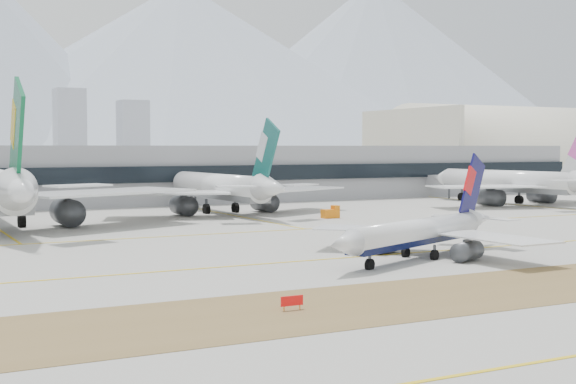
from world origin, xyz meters
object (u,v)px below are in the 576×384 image
widebody_cathay (223,189)px  widebody_china_air (513,183)px  terminal (114,174)px  hangar (505,185)px  taxiing_airliner (423,233)px

widebody_cathay → widebody_china_air: widebody_cathay is taller
terminal → hangar: 156.05m
taxiing_airliner → widebody_cathay: bearing=-117.3°
widebody_china_air → terminal: bearing=51.4°
taxiing_airliner → widebody_cathay: widebody_cathay is taller
widebody_china_air → terminal: (-88.17, 55.11, 2.03)m
widebody_china_air → hangar: size_ratio=0.63×
terminal → widebody_cathay: bearing=-76.0°
widebody_china_air → hangar: (66.39, 75.28, -5.33)m
terminal → taxiing_airliner: bearing=-86.5°
widebody_cathay → terminal: 48.18m
terminal → hangar: hangar is taller
widebody_cathay → hangar: (142.93, 66.87, -5.36)m
taxiing_airliner → widebody_china_air: (80.52, 69.32, 2.11)m
taxiing_airliner → widebody_cathay: (3.97, 77.73, 2.14)m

